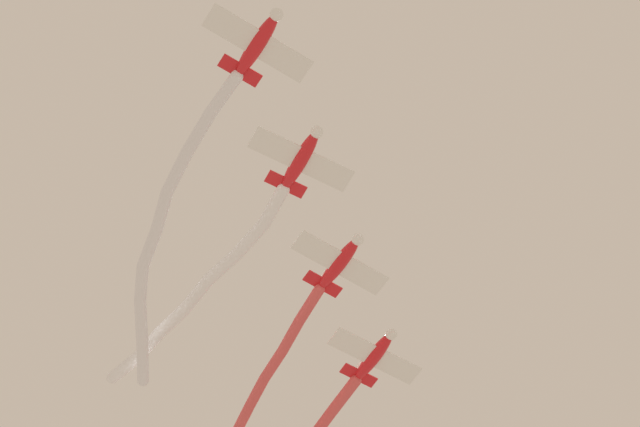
{
  "coord_description": "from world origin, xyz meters",
  "views": [
    {
      "loc": [
        26.53,
        15.2,
        5.06
      ],
      "look_at": [
        -7.59,
        -5.47,
        76.07
      ],
      "focal_mm": 64.82,
      "sensor_mm": 36.0,
      "label": 1
    }
  ],
  "objects_px": {
    "airplane_left_wing": "(301,159)",
    "airplane_slot": "(375,355)",
    "airplane_lead": "(258,43)",
    "airplane_right_wing": "(340,262)"
  },
  "relations": [
    {
      "from": "airplane_lead",
      "to": "airplane_slot",
      "type": "distance_m",
      "value": 26.82
    },
    {
      "from": "airplane_lead",
      "to": "airplane_right_wing",
      "type": "xyz_separation_m",
      "value": [
        -17.39,
        -4.13,
        0.5
      ]
    },
    {
      "from": "airplane_lead",
      "to": "airplane_slot",
      "type": "relative_size",
      "value": 1.01
    },
    {
      "from": "airplane_lead",
      "to": "airplane_left_wing",
      "type": "distance_m",
      "value": 8.93
    },
    {
      "from": "airplane_left_wing",
      "to": "airplane_slot",
      "type": "height_order",
      "value": "airplane_slot"
    },
    {
      "from": "airplane_left_wing",
      "to": "airplane_slot",
      "type": "relative_size",
      "value": 0.98
    },
    {
      "from": "airplane_left_wing",
      "to": "airplane_slot",
      "type": "bearing_deg",
      "value": 134.09
    },
    {
      "from": "airplane_lead",
      "to": "airplane_right_wing",
      "type": "bearing_deg",
      "value": 129.65
    },
    {
      "from": "airplane_left_wing",
      "to": "airplane_lead",
      "type": "bearing_deg",
      "value": -45.86
    },
    {
      "from": "airplane_right_wing",
      "to": "airplane_slot",
      "type": "height_order",
      "value": "airplane_slot"
    }
  ]
}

